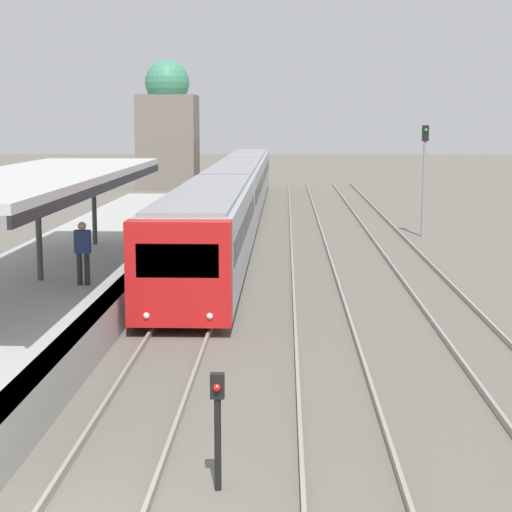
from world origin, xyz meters
TOP-DOWN VIEW (x-y plane):
  - platform_canopy at (-3.98, 12.92)m, footprint 4.00×16.75m
  - person_on_platform at (-2.69, 12.26)m, footprint 0.40×0.22m
  - train_near at (0.00, 33.91)m, footprint 2.58×46.81m
  - signal_post_near at (1.63, 2.00)m, footprint 0.20×0.21m
  - signal_mast_far at (8.78, 28.96)m, footprint 0.28×0.29m
  - distant_domed_building at (-6.32, 55.45)m, footprint 4.35×4.35m

SIDE VIEW (x-z plane):
  - signal_post_near at x=1.63m, z-range 0.21..1.94m
  - train_near at x=0.00m, z-range 0.17..3.13m
  - person_on_platform at x=-2.69m, z-range 1.08..2.74m
  - signal_mast_far at x=8.78m, z-range 0.65..5.63m
  - platform_canopy at x=-3.98m, z-range 2.28..5.18m
  - distant_domed_building at x=-6.32m, z-range -0.32..9.31m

